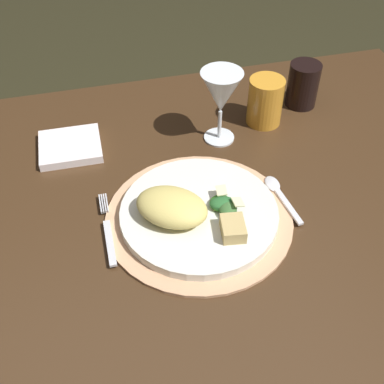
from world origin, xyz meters
name	(u,v)px	position (x,y,z in m)	size (l,w,h in m)	color
ground_plane	(212,382)	(0.00, 0.00, 0.00)	(6.00, 6.00, 0.00)	#2A2716
dining_table	(221,255)	(0.00, 0.00, 0.57)	(1.13, 0.90, 0.72)	#3E2816
placemat	(199,218)	(-0.05, -0.02, 0.73)	(0.33, 0.33, 0.01)	tan
dinner_plate	(199,214)	(-0.05, -0.02, 0.74)	(0.28, 0.28, 0.02)	silver
pasta_serving	(172,207)	(-0.10, -0.03, 0.77)	(0.13, 0.09, 0.04)	#DBC568
salad_greens	(224,205)	(-0.01, -0.03, 0.75)	(0.06, 0.08, 0.03)	#365F2D
bread_piece	(233,228)	(-0.01, -0.09, 0.76)	(0.05, 0.04, 0.02)	tan
fork	(108,232)	(-0.21, -0.02, 0.73)	(0.02, 0.17, 0.00)	silver
spoon	(278,191)	(0.10, 0.00, 0.73)	(0.03, 0.13, 0.01)	silver
napkin	(70,147)	(-0.26, 0.23, 0.73)	(0.12, 0.11, 0.02)	white
wine_glass	(221,94)	(0.05, 0.19, 0.83)	(0.08, 0.08, 0.16)	silver
amber_tumbler	(265,101)	(0.16, 0.22, 0.77)	(0.07, 0.07, 0.10)	orange
dark_tumbler	(303,85)	(0.26, 0.26, 0.77)	(0.07, 0.07, 0.10)	black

